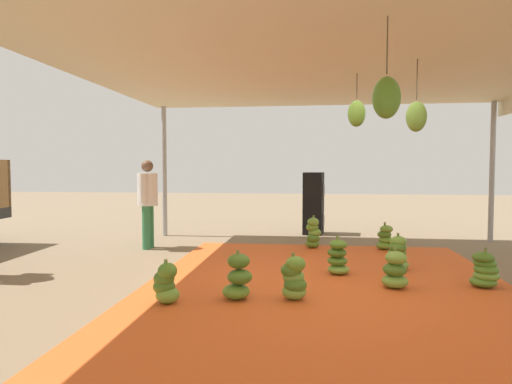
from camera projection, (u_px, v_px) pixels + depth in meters
ground_plane at (94, 279)px, 5.84m from camera, size 40.00×40.00×0.00m
tarp_orange at (328, 286)px, 5.48m from camera, size 5.88×4.49×0.01m
tent_canopy at (338, 61)px, 5.32m from camera, size 8.00×7.00×2.80m
banana_bunch_0 at (485, 271)px, 5.44m from camera, size 0.40×0.42×0.48m
banana_bunch_1 at (398, 254)px, 6.33m from camera, size 0.39×0.38×0.52m
banana_bunch_2 at (294, 279)px, 4.92m from camera, size 0.34×0.33×0.51m
banana_bunch_3 at (313, 234)px, 8.09m from camera, size 0.33×0.34×0.59m
banana_bunch_4 at (238, 278)px, 4.93m from camera, size 0.38×0.38×0.54m
banana_bunch_5 at (395, 271)px, 5.39m from camera, size 0.43×0.43×0.48m
banana_bunch_6 at (338, 258)px, 6.09m from camera, size 0.34×0.35×0.53m
banana_bunch_7 at (385, 238)px, 7.95m from camera, size 0.38×0.39×0.48m
banana_bunch_8 at (166, 284)px, 4.78m from camera, size 0.35×0.38×0.47m
worker_1 at (148, 197)px, 8.06m from camera, size 0.58×0.35×1.59m
speaker_stack at (314, 203)px, 9.87m from camera, size 0.60×0.48×1.35m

